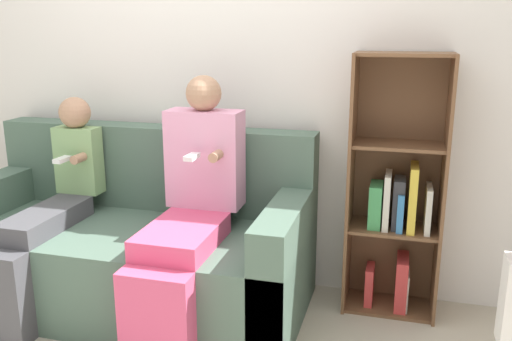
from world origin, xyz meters
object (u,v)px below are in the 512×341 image
(bookshelf, at_px, (396,202))
(adult_seated, at_px, (190,203))
(child_seated, at_px, (50,206))
(couch, at_px, (134,247))

(bookshelf, bearing_deg, adult_seated, -156.72)
(adult_seated, relative_size, bookshelf, 0.91)
(adult_seated, height_order, bookshelf, bookshelf)
(adult_seated, height_order, child_seated, adult_seated)
(child_seated, bearing_deg, adult_seated, 2.88)
(adult_seated, distance_m, bookshelf, 1.14)
(couch, height_order, bookshelf, bookshelf)
(child_seated, bearing_deg, couch, 21.12)
(child_seated, height_order, bookshelf, bookshelf)
(adult_seated, bearing_deg, bookshelf, 23.28)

